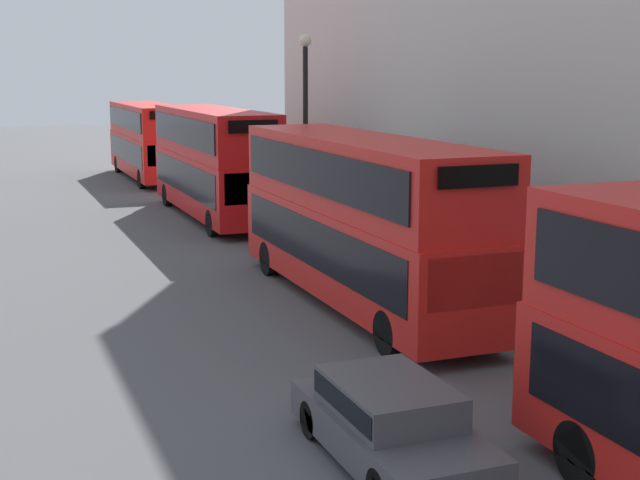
{
  "coord_description": "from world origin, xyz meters",
  "views": [
    {
      "loc": [
        -7.55,
        -0.5,
        6.03
      ],
      "look_at": [
        0.48,
        20.02,
        1.8
      ],
      "focal_mm": 50.0,
      "sensor_mm": 36.0,
      "label": 1
    }
  ],
  "objects": [
    {
      "name": "bus_second_in_queue",
      "position": [
        1.6,
        20.07,
        2.4
      ],
      "size": [
        2.59,
        11.39,
        4.35
      ],
      "color": "red",
      "rests_on": "ground"
    },
    {
      "name": "bus_third_in_queue",
      "position": [
        1.6,
        34.77,
        2.45
      ],
      "size": [
        2.59,
        11.15,
        4.45
      ],
      "color": "red",
      "rests_on": "ground"
    },
    {
      "name": "bus_trailing",
      "position": [
        1.6,
        48.96,
        2.29
      ],
      "size": [
        2.59,
        10.96,
        4.14
      ],
      "color": "red",
      "rests_on": "ground"
    },
    {
      "name": "car_hatchback",
      "position": [
        -1.8,
        11.21,
        0.69
      ],
      "size": [
        1.8,
        4.23,
        1.3
      ],
      "color": "#47474C",
      "rests_on": "ground"
    },
    {
      "name": "street_lamp",
      "position": [
        3.67,
        29.59,
        4.41
      ],
      "size": [
        0.44,
        0.44,
        7.25
      ],
      "color": "black",
      "rests_on": "ground"
    },
    {
      "name": "pedestrian",
      "position": [
        3.88,
        38.26,
        0.73
      ],
      "size": [
        0.36,
        0.36,
        1.58
      ],
      "color": "maroon",
      "rests_on": "ground"
    }
  ]
}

